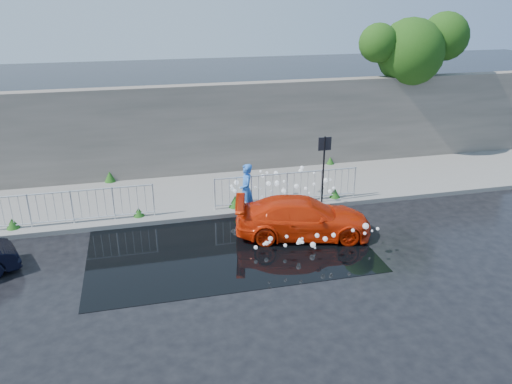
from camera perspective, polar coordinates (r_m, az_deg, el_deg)
ground at (r=13.85m, az=-4.48°, el=-8.23°), size 90.00×90.00×0.00m
pavement at (r=18.28m, az=-7.06°, el=-0.29°), size 30.00×4.00×0.15m
curb at (r=16.45m, az=-6.20°, el=-2.84°), size 30.00×0.25×0.16m
retaining_wall at (r=19.78m, az=-8.09°, el=6.97°), size 30.00×0.60×3.50m
puddle at (r=14.78m, az=-3.20°, el=-6.10°), size 8.00×5.00×0.01m
sign_post at (r=16.92m, az=7.77°, el=3.77°), size 0.45×0.06×2.50m
tree at (r=22.51m, az=17.71°, el=15.38°), size 4.80×2.79×6.20m
railing_left at (r=16.57m, az=-20.30°, el=-1.50°), size 5.05×0.05×1.10m
railing_right at (r=17.09m, az=3.55°, el=0.61°), size 5.05×0.05×1.10m
weeds at (r=17.76m, az=-7.51°, el=-0.11°), size 12.17×3.93×0.41m
water_spray at (r=16.13m, az=3.49°, el=-0.94°), size 3.60×5.36×1.05m
red_car at (r=15.17m, az=5.40°, el=-2.92°), size 4.35×2.53×1.19m
person at (r=16.36m, az=-1.11°, el=0.23°), size 0.46×0.67×1.78m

